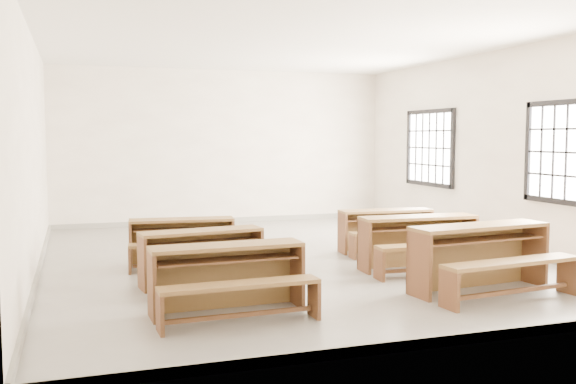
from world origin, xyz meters
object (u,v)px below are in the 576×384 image
object	(u,v)px
desk_set_0	(228,274)
desk_set_4	(420,239)
desk_set_2	(182,238)
desk_set_1	(203,253)
desk_set_3	(482,253)
desk_set_5	(387,227)

from	to	relation	value
desk_set_0	desk_set_4	distance (m)	3.25
desk_set_2	desk_set_0	bearing A→B (deg)	-82.61
desk_set_1	desk_set_3	size ratio (longest dim) A/B	0.87
desk_set_5	desk_set_0	bearing A→B (deg)	-136.25
desk_set_4	desk_set_0	bearing A→B (deg)	-153.87
desk_set_1	desk_set_3	distance (m)	3.34
desk_set_4	desk_set_5	bearing A→B (deg)	84.27
desk_set_0	desk_set_2	world-z (taller)	desk_set_0
desk_set_0	desk_set_5	bearing A→B (deg)	38.05
desk_set_2	desk_set_4	bearing A→B (deg)	-17.66
desk_set_3	desk_set_4	bearing A→B (deg)	86.58
desk_set_2	desk_set_5	distance (m)	3.23
desk_set_3	desk_set_5	distance (m)	2.70
desk_set_5	desk_set_2	bearing A→B (deg)	-175.89
desk_set_1	desk_set_4	distance (m)	2.99
desk_set_0	desk_set_4	size ratio (longest dim) A/B	0.97
desk_set_0	desk_set_5	xyz separation A→B (m)	(3.18, 2.66, -0.03)
desk_set_1	desk_set_4	bearing A→B (deg)	-7.61
desk_set_3	desk_set_4	world-z (taller)	desk_set_3
desk_set_1	desk_set_4	world-z (taller)	desk_set_4
desk_set_2	desk_set_5	world-z (taller)	desk_set_5
desk_set_3	desk_set_5	size ratio (longest dim) A/B	1.20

